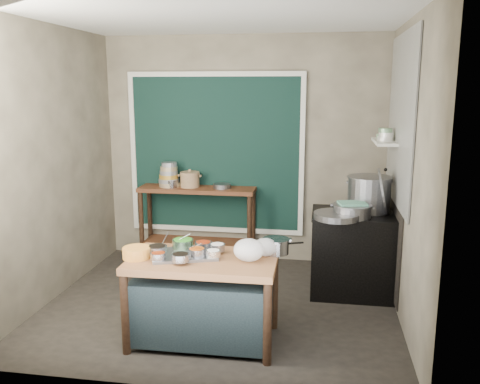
% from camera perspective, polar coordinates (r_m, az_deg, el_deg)
% --- Properties ---
extents(floor, '(3.50, 3.00, 0.02)m').
position_cam_1_polar(floor, '(5.31, -2.21, -12.58)').
color(floor, '#2B2621').
rests_on(floor, ground).
extents(back_wall, '(3.50, 0.02, 2.80)m').
position_cam_1_polar(back_wall, '(6.37, 0.41, 4.73)').
color(back_wall, gray).
rests_on(back_wall, floor).
extents(left_wall, '(0.02, 3.00, 2.80)m').
position_cam_1_polar(left_wall, '(5.53, -20.53, 2.93)').
color(left_wall, gray).
rests_on(left_wall, floor).
extents(right_wall, '(0.02, 3.00, 2.80)m').
position_cam_1_polar(right_wall, '(4.86, 18.43, 1.97)').
color(right_wall, gray).
rests_on(right_wall, floor).
extents(ceiling, '(3.50, 3.00, 0.02)m').
position_cam_1_polar(ceiling, '(4.88, -2.48, 19.20)').
color(ceiling, gray).
rests_on(ceiling, back_wall).
extents(curtain_panel, '(2.10, 0.02, 1.90)m').
position_cam_1_polar(curtain_panel, '(6.40, -2.75, 4.30)').
color(curtain_panel, black).
rests_on(curtain_panel, back_wall).
extents(curtain_frame, '(2.22, 0.03, 2.02)m').
position_cam_1_polar(curtain_frame, '(6.39, -2.77, 4.29)').
color(curtain_frame, beige).
rests_on(curtain_frame, back_wall).
extents(tile_panel, '(0.02, 1.70, 1.70)m').
position_cam_1_polar(tile_panel, '(5.35, 17.57, 7.71)').
color(tile_panel, '#B2B2AA').
rests_on(tile_panel, right_wall).
extents(soot_patch, '(0.01, 1.30, 1.30)m').
position_cam_1_polar(soot_patch, '(5.64, 16.77, -3.95)').
color(soot_patch, black).
rests_on(soot_patch, right_wall).
extents(wall_shelf, '(0.22, 0.70, 0.03)m').
position_cam_1_polar(wall_shelf, '(5.66, 15.94, 5.44)').
color(wall_shelf, beige).
rests_on(wall_shelf, right_wall).
extents(prep_table, '(1.26, 0.74, 0.75)m').
position_cam_1_polar(prep_table, '(4.48, -4.13, -11.96)').
color(prep_table, brown).
rests_on(prep_table, floor).
extents(back_counter, '(1.45, 0.40, 0.95)m').
position_cam_1_polar(back_counter, '(6.44, -4.77, -3.63)').
color(back_counter, '#512817').
rests_on(back_counter, floor).
extents(stove_block, '(0.90, 0.68, 0.85)m').
position_cam_1_polar(stove_block, '(5.58, 12.73, -6.84)').
color(stove_block, black).
rests_on(stove_block, floor).
extents(stove_top, '(0.92, 0.69, 0.03)m').
position_cam_1_polar(stove_top, '(5.46, 12.94, -2.46)').
color(stove_top, black).
rests_on(stove_top, stove_block).
extents(condiment_tray, '(0.64, 0.55, 0.02)m').
position_cam_1_polar(condiment_tray, '(4.42, -6.24, -6.97)').
color(condiment_tray, gray).
rests_on(condiment_tray, prep_table).
extents(condiment_bowls, '(0.64, 0.52, 0.07)m').
position_cam_1_polar(condiment_bowls, '(4.40, -6.10, -6.43)').
color(condiment_bowls, gray).
rests_on(condiment_bowls, condiment_tray).
extents(yellow_basin, '(0.25, 0.25, 0.09)m').
position_cam_1_polar(yellow_basin, '(4.42, -11.52, -6.69)').
color(yellow_basin, orange).
rests_on(yellow_basin, prep_table).
extents(saucepan, '(0.32, 0.32, 0.13)m').
position_cam_1_polar(saucepan, '(4.45, 4.05, -6.06)').
color(saucepan, gray).
rests_on(saucepan, prep_table).
extents(plastic_bag_a, '(0.30, 0.27, 0.19)m').
position_cam_1_polar(plastic_bag_a, '(4.24, 0.99, -6.52)').
color(plastic_bag_a, white).
rests_on(plastic_bag_a, prep_table).
extents(plastic_bag_b, '(0.21, 0.18, 0.16)m').
position_cam_1_polar(plastic_bag_b, '(4.38, 2.85, -6.20)').
color(plastic_bag_b, white).
rests_on(plastic_bag_b, prep_table).
extents(bowl_stack, '(0.27, 0.27, 0.30)m').
position_cam_1_polar(bowl_stack, '(6.41, -7.98, 1.79)').
color(bowl_stack, tan).
rests_on(bowl_stack, back_counter).
extents(utensil_cup, '(0.19, 0.19, 0.09)m').
position_cam_1_polar(utensil_cup, '(6.37, -7.67, 0.95)').
color(utensil_cup, gray).
rests_on(utensil_cup, back_counter).
extents(ceramic_crock, '(0.26, 0.26, 0.17)m').
position_cam_1_polar(ceramic_crock, '(6.35, -5.65, 1.32)').
color(ceramic_crock, '#977752').
rests_on(ceramic_crock, back_counter).
extents(wide_bowl, '(0.28, 0.28, 0.05)m').
position_cam_1_polar(wide_bowl, '(6.26, -2.03, 0.67)').
color(wide_bowl, gray).
rests_on(wide_bowl, back_counter).
extents(stock_pot, '(0.59, 0.59, 0.38)m').
position_cam_1_polar(stock_pot, '(5.52, 14.30, -0.21)').
color(stock_pot, gray).
rests_on(stock_pot, stove_top).
extents(pot_lid, '(0.16, 0.50, 0.48)m').
position_cam_1_polar(pot_lid, '(5.42, 15.69, 0.05)').
color(pot_lid, gray).
rests_on(pot_lid, stove_top).
extents(steamer, '(0.47, 0.47, 0.13)m').
position_cam_1_polar(steamer, '(5.26, 12.47, -2.06)').
color(steamer, gray).
rests_on(steamer, stove_top).
extents(green_cloth, '(0.31, 0.26, 0.02)m').
position_cam_1_polar(green_cloth, '(5.24, 12.51, -1.25)').
color(green_cloth, '#559885').
rests_on(green_cloth, steamer).
extents(shallow_pan, '(0.51, 0.51, 0.06)m').
position_cam_1_polar(shallow_pan, '(5.17, 10.80, -2.64)').
color(shallow_pan, gray).
rests_on(shallow_pan, stove_top).
extents(shelf_bowl_stack, '(0.17, 0.17, 0.13)m').
position_cam_1_polar(shelf_bowl_stack, '(5.60, 16.04, 6.18)').
color(shelf_bowl_stack, silver).
rests_on(shelf_bowl_stack, wall_shelf).
extents(shelf_bowl_green, '(0.15, 0.15, 0.05)m').
position_cam_1_polar(shelf_bowl_green, '(5.88, 15.72, 6.06)').
color(shelf_bowl_green, gray).
rests_on(shelf_bowl_green, wall_shelf).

